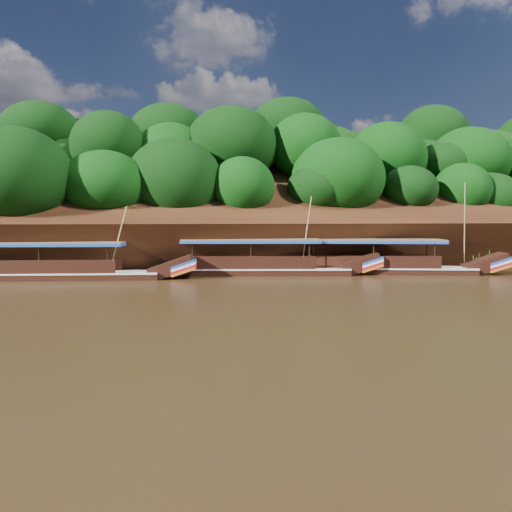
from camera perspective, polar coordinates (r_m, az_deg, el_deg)
The scene contains 6 objects.
ground at distance 28.18m, azimuth 1.28°, elevation -4.10°, with size 160.00×160.00×0.00m, color black.
riverbank at distance 50.28m, azimuth -5.02°, elevation 1.74°, with size 120.00×30.06×19.40m.
boat_0 at distance 38.67m, azimuth 15.43°, elevation -1.10°, with size 15.80×6.48×7.10m.
boat_1 at distance 36.69m, azimuth 1.88°, elevation -1.21°, with size 15.27×5.28×6.16m.
boat_2 at distance 36.17m, azimuth -20.46°, elevation -1.59°, with size 16.27×4.64×5.44m.
reeds at distance 36.94m, azimuth -6.92°, elevation -0.83°, with size 49.06×2.42×1.80m.
Camera 1 is at (-6.76, -27.05, 4.11)m, focal length 35.00 mm.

